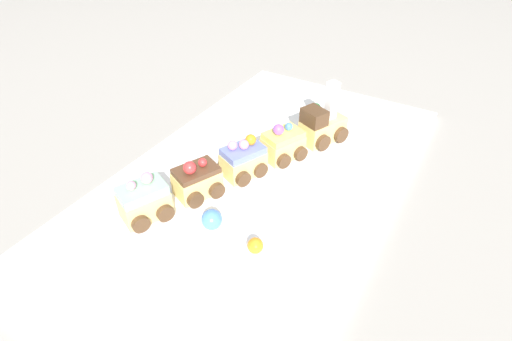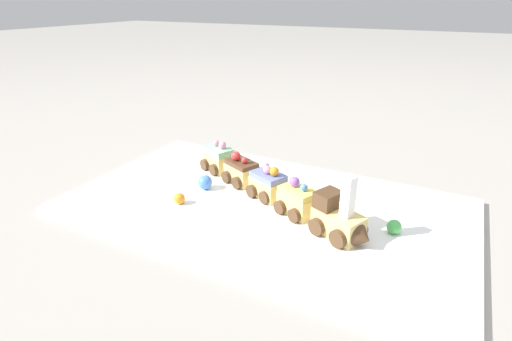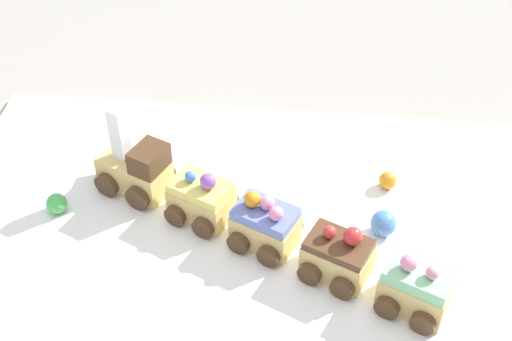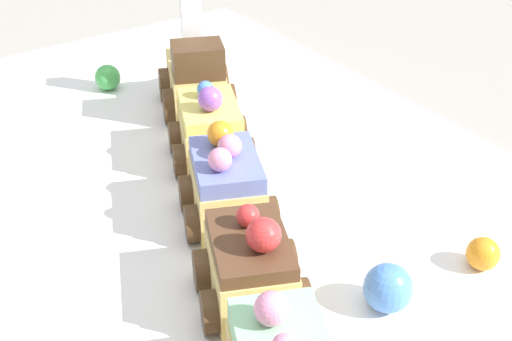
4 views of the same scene
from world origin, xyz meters
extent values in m
plane|color=gray|center=(0.00, 0.00, 0.00)|extent=(10.00, 10.00, 0.00)
cube|color=white|center=(0.00, 0.00, 0.01)|extent=(0.80, 0.45, 0.01)
cube|color=#E5C675|center=(0.17, -0.05, 0.04)|extent=(0.10, 0.08, 0.05)
cube|color=#4C331E|center=(0.14, -0.04, 0.07)|extent=(0.05, 0.06, 0.03)
cone|color=#4C331E|center=(0.22, -0.07, 0.03)|extent=(0.04, 0.05, 0.04)
cube|color=white|center=(0.18, -0.05, 0.07)|extent=(0.02, 0.02, 0.02)
cube|color=white|center=(0.18, -0.05, 0.09)|extent=(0.02, 0.02, 0.02)
cube|color=white|center=(0.18, -0.05, 0.10)|extent=(0.02, 0.02, 0.02)
cube|color=white|center=(0.18, -0.05, 0.12)|extent=(0.02, 0.02, 0.02)
cylinder|color=#4C331E|center=(0.18, -0.08, 0.03)|extent=(0.03, 0.02, 0.03)
cylinder|color=#4C331E|center=(0.20, -0.03, 0.03)|extent=(0.03, 0.02, 0.03)
cylinder|color=#4C331E|center=(0.13, -0.06, 0.03)|extent=(0.03, 0.02, 0.03)
cylinder|color=#4C331E|center=(0.16, -0.01, 0.03)|extent=(0.03, 0.02, 0.03)
cube|color=#E5C675|center=(0.08, -0.01, 0.03)|extent=(0.09, 0.07, 0.04)
cube|color=#EFE066|center=(0.08, -0.01, 0.06)|extent=(0.08, 0.07, 0.01)
sphere|color=#9956C6|center=(0.06, 0.00, 0.08)|extent=(0.03, 0.03, 0.02)
sphere|color=#4C84E0|center=(0.09, -0.01, 0.07)|extent=(0.02, 0.02, 0.01)
cylinder|color=#4C331E|center=(0.08, -0.04, 0.03)|extent=(0.03, 0.02, 0.03)
cylinder|color=#4C331E|center=(0.11, 0.01, 0.03)|extent=(0.03, 0.02, 0.03)
cylinder|color=#4C331E|center=(0.05, -0.02, 0.03)|extent=(0.03, 0.02, 0.03)
cylinder|color=#4C331E|center=(0.07, 0.03, 0.03)|extent=(0.03, 0.02, 0.03)
cube|color=#E5C675|center=(-0.01, 0.03, 0.03)|extent=(0.09, 0.07, 0.04)
cube|color=#6B7AC6|center=(-0.01, 0.03, 0.06)|extent=(0.08, 0.07, 0.01)
sphere|color=pink|center=(-0.02, 0.04, 0.07)|extent=(0.02, 0.02, 0.02)
sphere|color=pink|center=(-0.01, 0.03, 0.07)|extent=(0.02, 0.02, 0.02)
sphere|color=orange|center=(0.01, 0.03, 0.08)|extent=(0.03, 0.03, 0.02)
cylinder|color=#4C331E|center=(0.00, 0.00, 0.03)|extent=(0.03, 0.02, 0.03)
cylinder|color=#4C331E|center=(0.02, 0.05, 0.03)|extent=(0.03, 0.02, 0.03)
cylinder|color=#4C331E|center=(-0.04, 0.01, 0.03)|extent=(0.03, 0.02, 0.03)
cylinder|color=#4C331E|center=(-0.01, 0.07, 0.03)|extent=(0.03, 0.02, 0.03)
cube|color=#E5C675|center=(-0.09, 0.07, 0.03)|extent=(0.09, 0.07, 0.04)
cube|color=brown|center=(-0.09, 0.07, 0.06)|extent=(0.08, 0.07, 0.01)
sphere|color=red|center=(-0.11, 0.07, 0.07)|extent=(0.03, 0.03, 0.02)
sphere|color=red|center=(-0.08, 0.06, 0.07)|extent=(0.02, 0.02, 0.01)
cylinder|color=#4C331E|center=(-0.08, 0.03, 0.03)|extent=(0.03, 0.02, 0.03)
cylinder|color=#4C331E|center=(-0.06, 0.09, 0.03)|extent=(0.03, 0.02, 0.03)
cylinder|color=#4C331E|center=(-0.12, 0.05, 0.03)|extent=(0.03, 0.02, 0.03)
cylinder|color=#4C331E|center=(-0.10, 0.10, 0.03)|extent=(0.03, 0.02, 0.03)
cube|color=#E5C675|center=(-0.18, 0.11, 0.03)|extent=(0.09, 0.07, 0.04)
cube|color=#93DBA3|center=(-0.18, 0.11, 0.06)|extent=(0.08, 0.07, 0.02)
sphere|color=pink|center=(-0.19, 0.11, 0.08)|extent=(0.02, 0.02, 0.01)
sphere|color=pink|center=(-0.16, 0.10, 0.08)|extent=(0.02, 0.02, 0.02)
cylinder|color=#4C331E|center=(-0.17, 0.07, 0.03)|extent=(0.03, 0.02, 0.03)
cylinder|color=#4C331E|center=(-0.15, 0.12, 0.03)|extent=(0.03, 0.02, 0.03)
cylinder|color=#4C331E|center=(-0.21, 0.09, 0.03)|extent=(0.03, 0.02, 0.03)
cylinder|color=#4C331E|center=(-0.18, 0.14, 0.03)|extent=(0.03, 0.02, 0.03)
sphere|color=#4C84E0|center=(-0.15, 0.00, 0.03)|extent=(0.03, 0.03, 0.03)
sphere|color=#4CBC56|center=(0.26, 0.01, 0.03)|extent=(0.03, 0.03, 0.03)
sphere|color=orange|center=(-0.15, -0.08, 0.02)|extent=(0.02, 0.02, 0.02)
camera|label=1|loc=(-0.48, -0.28, 0.45)|focal=28.00mm
camera|label=2|loc=(0.32, -0.65, 0.40)|focal=28.00mm
camera|label=3|loc=(-0.06, 0.60, 0.65)|focal=50.00mm
camera|label=4|loc=(-0.38, 0.26, 0.33)|focal=50.00mm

